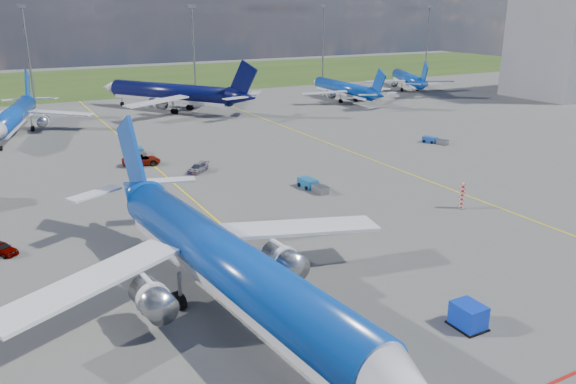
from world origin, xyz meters
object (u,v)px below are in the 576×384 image
main_airliner (230,313)px  bg_jet_n (172,111)px  baggage_tug_c (140,152)px  service_car_c (198,168)px  uld_container (468,316)px  baggage_tug_e (434,141)px  warning_post (462,196)px  baggage_tug_w (312,185)px  service_car_b (141,160)px  bg_jet_nnw (17,135)px  bg_jet_ne (343,101)px  bg_jet_ene (407,90)px  service_car_a (1,248)px

main_airliner → bg_jet_n: bearing=69.4°
baggage_tug_c → service_car_c: bearing=-70.1°
uld_container → baggage_tug_e: uld_container is taller
warning_post → bg_jet_n: bg_jet_n is taller
main_airliner → baggage_tug_w: 31.13m
service_car_b → baggage_tug_e: bearing=-92.7°
bg_jet_n → service_car_c: (-11.48, -49.68, 0.59)m
bg_jet_n → service_car_b: bg_jet_n is taller
baggage_tug_w → bg_jet_nnw: bearing=116.1°
bg_jet_nnw → service_car_b: bg_jet_nnw is taller
bg_jet_ne → main_airliner: main_airliner is taller
service_car_b → baggage_tug_w: (16.02, -21.62, -0.22)m
uld_container → bg_jet_nnw: bearing=105.0°
main_airliner → uld_container: (14.25, -9.76, 0.89)m
warning_post → bg_jet_n: 78.72m
warning_post → service_car_c: 35.58m
bg_jet_ene → baggage_tug_w: bg_jet_ene is taller
service_car_a → baggage_tug_e: size_ratio=0.76×
uld_container → baggage_tug_e: 58.85m
baggage_tug_w → baggage_tug_e: bearing=17.5°
bg_jet_ene → baggage_tug_e: 65.85m
service_car_a → baggage_tug_w: bearing=-28.9°
service_car_b → service_car_c: size_ratio=1.35×
uld_container → service_car_a: bearing=133.6°
main_airliner → service_car_b: size_ratio=8.19×
service_car_c → uld_container: bearing=-35.8°
warning_post → bg_jet_n: (-9.96, 78.07, -1.50)m
warning_post → baggage_tug_e: size_ratio=0.66×
warning_post → uld_container: (-17.93, -18.85, -0.61)m
service_car_a → baggage_tug_e: service_car_a is taller
bg_jet_ene → baggage_tug_c: bg_jet_ene is taller
bg_jet_n → main_airliner: bearing=41.6°
baggage_tug_w → baggage_tug_c: (-14.70, 27.86, -0.10)m
warning_post → uld_container: bearing=-133.6°
warning_post → uld_container: 26.03m
baggage_tug_w → baggage_tug_e: (31.20, 12.22, -0.07)m
bg_jet_n → baggage_tug_w: size_ratio=8.47×
bg_jet_ene → bg_jet_nnw: bearing=31.7°
service_car_c → baggage_tug_w: 17.43m
bg_jet_ne → service_car_b: (-59.01, -36.15, 0.76)m
main_airliner → service_car_a: bearing=119.9°
warning_post → baggage_tug_c: (-26.13, 41.97, -1.06)m
bg_jet_ne → baggage_tug_e: (-11.79, -45.55, 0.46)m
bg_jet_ne → uld_container: 103.35m
service_car_b → baggage_tug_c: 6.39m
warning_post → service_car_c: warning_post is taller
bg_jet_n → baggage_tug_c: size_ratio=10.47×
service_car_b → bg_jet_nnw: bearing=33.5°
bg_jet_nnw → bg_jet_n: 33.89m
main_airliner → bg_jet_ne: bearing=45.5°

